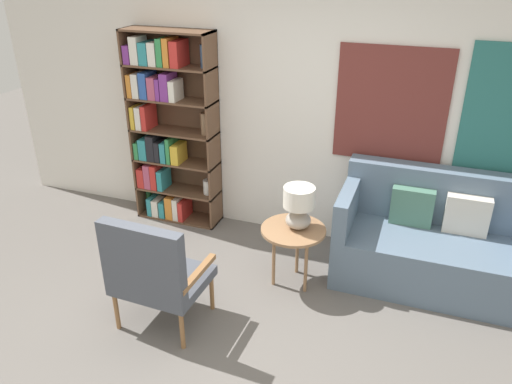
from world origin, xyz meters
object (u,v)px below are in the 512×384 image
(couch, at_px, (434,243))
(armchair, at_px, (153,271))
(side_table, at_px, (293,234))
(bookshelf, at_px, (166,128))
(table_lamp, at_px, (299,205))

(couch, bearing_deg, armchair, -144.23)
(armchair, bearing_deg, side_table, 48.51)
(bookshelf, bearing_deg, couch, -5.11)
(armchair, xyz_separation_m, couch, (1.94, 1.40, -0.17))
(side_table, bearing_deg, couch, 23.11)
(bookshelf, relative_size, armchair, 2.07)
(bookshelf, xyz_separation_m, table_lamp, (1.60, -0.69, -0.26))
(armchair, bearing_deg, table_lamp, 48.51)
(armchair, xyz_separation_m, side_table, (0.81, 0.92, -0.04))
(bookshelf, relative_size, side_table, 3.61)
(couch, bearing_deg, bookshelf, 174.89)
(bookshelf, height_order, couch, bookshelf)
(armchair, relative_size, couch, 0.59)
(bookshelf, height_order, side_table, bookshelf)
(bookshelf, distance_m, couch, 2.79)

